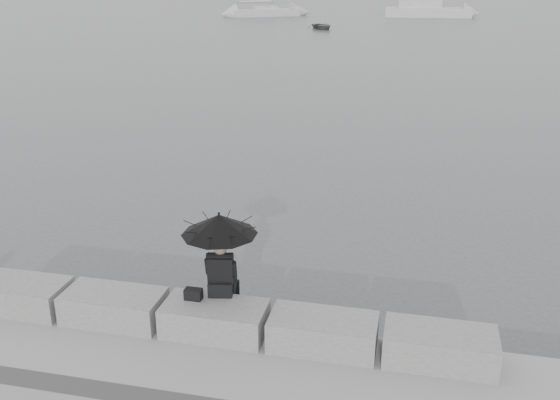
% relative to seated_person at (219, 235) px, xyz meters
% --- Properties ---
extents(ground, '(360.00, 360.00, 0.00)m').
position_rel_seated_person_xyz_m(ground, '(0.00, 0.07, -2.01)').
color(ground, '#454749').
rests_on(ground, ground).
extents(stone_block_far_left, '(1.60, 0.80, 0.50)m').
position_rel_seated_person_xyz_m(stone_block_far_left, '(-3.40, -0.38, -1.26)').
color(stone_block_far_left, slate).
rests_on(stone_block_far_left, promenade).
extents(stone_block_left, '(1.60, 0.80, 0.50)m').
position_rel_seated_person_xyz_m(stone_block_left, '(-1.70, -0.38, -1.26)').
color(stone_block_left, slate).
rests_on(stone_block_left, promenade).
extents(stone_block_centre, '(1.60, 0.80, 0.50)m').
position_rel_seated_person_xyz_m(stone_block_centre, '(0.00, -0.38, -1.26)').
color(stone_block_centre, slate).
rests_on(stone_block_centre, promenade).
extents(stone_block_right, '(1.60, 0.80, 0.50)m').
position_rel_seated_person_xyz_m(stone_block_right, '(1.70, -0.38, -1.26)').
color(stone_block_right, slate).
rests_on(stone_block_right, promenade).
extents(stone_block_far_right, '(1.60, 0.80, 0.50)m').
position_rel_seated_person_xyz_m(stone_block_far_right, '(3.40, -0.38, -1.26)').
color(stone_block_far_right, slate).
rests_on(stone_block_far_right, promenade).
extents(seated_person, '(1.19, 1.19, 1.39)m').
position_rel_seated_person_xyz_m(seated_person, '(0.00, 0.00, 0.00)').
color(seated_person, black).
rests_on(seated_person, stone_block_centre).
extents(bag, '(0.27, 0.16, 0.18)m').
position_rel_seated_person_xyz_m(bag, '(-0.37, -0.27, -0.92)').
color(bag, black).
rests_on(bag, stone_block_centre).
extents(sailboat_left, '(8.28, 6.29, 12.90)m').
position_rel_seated_person_xyz_m(sailboat_left, '(-16.48, 68.59, -1.49)').
color(sailboat_left, silver).
rests_on(sailboat_left, ground).
extents(motor_cruiser, '(10.19, 3.31, 4.50)m').
position_rel_seated_person_xyz_m(motor_cruiser, '(2.94, 71.57, -1.12)').
color(motor_cruiser, silver).
rests_on(motor_cruiser, ground).
extents(dinghy, '(3.47, 3.05, 0.56)m').
position_rel_seated_person_xyz_m(dinghy, '(-7.10, 54.05, -1.73)').
color(dinghy, slate).
rests_on(dinghy, ground).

